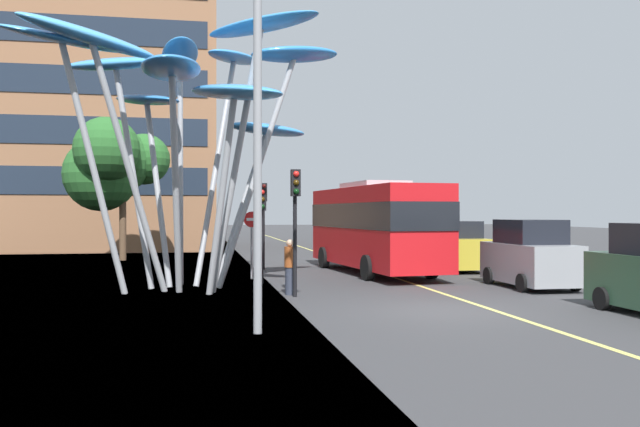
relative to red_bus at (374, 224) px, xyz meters
name	(u,v)px	position (x,y,z in m)	size (l,w,h in m)	color
ground	(420,313)	(-1.67, -10.58, -2.13)	(120.00, 240.00, 0.10)	#38383A
red_bus	(374,224)	(0.00, 0.00, 0.00)	(3.54, 10.24, 3.80)	red
leaf_sculpture	(191,85)	(-7.49, -4.68, 4.64)	(10.90, 10.16, 8.88)	#9EA0A5
traffic_light_kerb_near	(295,205)	(-4.39, -7.18, 0.69)	(0.28, 0.42, 3.82)	black
traffic_light_kerb_far	(262,214)	(-5.02, -3.30, 0.39)	(0.28, 0.42, 3.40)	black
traffic_light_island_mid	(264,207)	(-4.38, 2.52, 0.70)	(0.28, 0.42, 3.84)	black
car_parked_mid	(530,256)	(3.79, -6.08, -1.01)	(2.02, 3.98, 2.30)	gray
car_parked_far	(457,247)	(3.83, 0.45, -1.06)	(1.92, 3.87, 2.17)	gold
street_lamp	(275,79)	(-5.67, -12.92, 3.27)	(1.79, 0.44, 8.48)	gray
tree_pavement_near	(113,163)	(-11.68, 9.74, 3.07)	(5.52, 5.35, 7.44)	brown
pedestrian	(290,267)	(-4.47, -6.56, -1.22)	(0.34, 0.34, 1.71)	#2D3342
no_entry_sign	(252,234)	(-5.23, -1.45, -0.36)	(0.60, 0.12, 2.57)	gray
backdrop_building	(83,75)	(-15.32, 23.34, 10.39)	(18.55, 14.37, 24.92)	#8E6042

